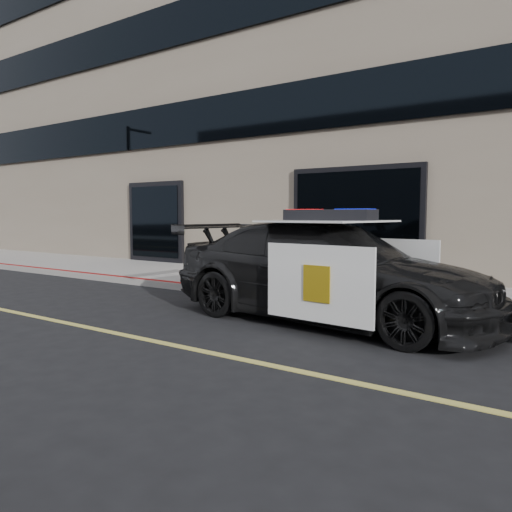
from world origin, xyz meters
The scene contains 5 objects.
ground centered at (0.00, 0.00, 0.00)m, with size 120.00×120.00×0.00m, color black.
sidewalk_n centered at (0.00, 5.25, 0.07)m, with size 60.00×3.50×0.15m, color gray.
building_n centered at (0.00, 10.50, 6.00)m, with size 60.00×7.00×12.00m, color #756856.
police_car centered at (0.50, 2.53, 0.79)m, with size 3.06×5.76×1.77m.
fire_hydrant centered at (-1.83, 4.08, 0.49)m, with size 0.33×0.46×0.74m.
Camera 1 is at (4.08, -4.57, 1.69)m, focal length 35.00 mm.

